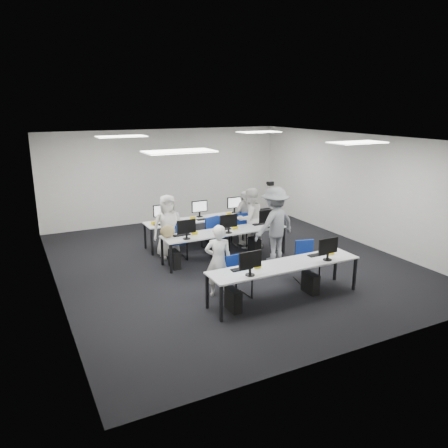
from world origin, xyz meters
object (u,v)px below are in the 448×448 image
chair_7 (241,234)px  student_0 (218,261)px  desk_mid (225,233)px  desk_front (285,267)px  chair_5 (172,246)px  photographer (275,224)px  chair_1 (307,269)px  chair_3 (217,242)px  student_1 (250,219)px  chair_6 (213,237)px  chair_4 (248,235)px  chair_0 (238,284)px  chair_2 (177,248)px  student_3 (244,218)px  student_2 (168,226)px

chair_7 → student_0: (-2.03, -2.72, 0.45)m
desk_mid → desk_front: bearing=-90.0°
chair_5 → student_0: (-0.00, -2.74, 0.49)m
photographer → desk_front: bearing=50.4°
chair_1 → chair_3: 2.73m
student_1 → chair_6: bearing=-34.5°
chair_1 → chair_7: size_ratio=0.94×
desk_front → chair_4: (1.04, 3.25, -0.38)m
chair_0 → chair_4: (1.82, 2.76, 0.03)m
chair_3 → photographer: bearing=-65.6°
desk_front → student_0: student_0 is taller
chair_2 → chair_7: size_ratio=0.93×
chair_2 → student_3: 2.17m
chair_4 → chair_3: bearing=-173.4°
chair_4 → chair_6: (-0.93, 0.28, -0.01)m
chair_3 → student_1: (0.96, -0.01, 0.52)m
chair_2 → student_2: student_2 is taller
chair_0 → chair_6: 3.17m
desk_mid → chair_5: (-1.10, 0.87, -0.42)m
chair_0 → chair_7: chair_7 is taller
desk_front → chair_2: chair_2 is taller
desk_front → student_2: student_2 is taller
chair_0 → student_2: student_2 is taller
desk_mid → chair_5: bearing=141.6°
desk_mid → chair_1: (0.96, -2.06, -0.40)m
chair_0 → chair_4: bearing=53.1°
chair_1 → chair_2: 3.32m
desk_front → chair_3: bearing=89.7°
chair_0 → student_3: 3.53m
student_3 → chair_4: bearing=-109.1°
chair_2 → student_3: bearing=13.6°
chair_7 → student_1: 0.64m
desk_front → chair_7: bearing=74.8°
chair_7 → student_3: 0.45m
desk_front → chair_4: 3.44m
student_2 → student_0: bearing=-82.1°
student_1 → photographer: 1.09m
chair_5 → student_0: size_ratio=0.54×
chair_0 → chair_6: (0.89, 3.05, 0.02)m
chair_6 → student_0: size_ratio=0.61×
chair_1 → chair_2: (-2.03, 2.63, -0.00)m
chair_2 → student_1: size_ratio=0.53×
chair_2 → student_1: student_1 is taller
chair_1 → chair_7: (-0.02, 2.91, 0.02)m
student_0 → student_3: (2.12, 2.75, -0.00)m
chair_1 → chair_5: 3.58m
student_1 → photographer: bearing=87.2°
chair_7 → chair_4: bearing=-51.8°
desk_front → chair_6: 3.56m
chair_0 → student_2: (-0.43, 2.90, 0.54)m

